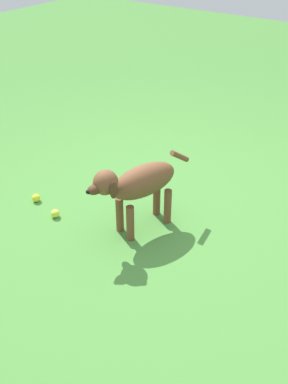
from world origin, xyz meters
The scene contains 4 objects.
ground centered at (0.00, 0.00, 0.00)m, with size 14.00×14.00×0.00m, color #478438.
dog centered at (-0.02, 0.28, 0.39)m, with size 0.37×0.84×0.59m.
tennis_ball_0 centered at (0.87, 0.47, 0.03)m, with size 0.07×0.07×0.07m, color yellow.
tennis_ball_1 centered at (0.59, 0.54, 0.03)m, with size 0.07×0.07×0.07m, color #C7DE40.
Camera 1 is at (-1.53, 2.36, 2.03)m, focal length 40.93 mm.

